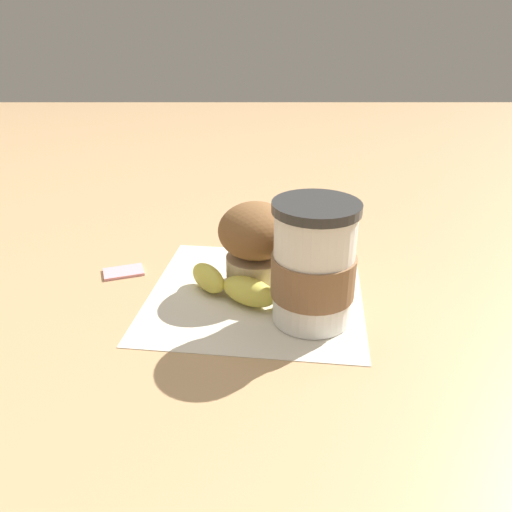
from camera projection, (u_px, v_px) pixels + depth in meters
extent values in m
plane|color=tan|center=(256.00, 294.00, 0.60)|extent=(3.00, 3.00, 0.00)
cube|color=beige|center=(256.00, 293.00, 0.60)|extent=(0.28, 0.28, 0.00)
cylinder|color=white|center=(314.00, 268.00, 0.52)|extent=(0.08, 0.08, 0.12)
cylinder|color=#2D2D2D|center=(317.00, 207.00, 0.49)|extent=(0.09, 0.09, 0.01)
cylinder|color=#846042|center=(313.00, 275.00, 0.52)|extent=(0.09, 0.09, 0.05)
cylinder|color=beige|center=(259.00, 270.00, 0.61)|extent=(0.07, 0.07, 0.04)
ellipsoid|color=brown|center=(259.00, 231.00, 0.59)|extent=(0.09, 0.09, 0.07)
ellipsoid|color=#D6CC4C|center=(208.00, 278.00, 0.60)|extent=(0.06, 0.06, 0.03)
ellipsoid|color=#D6CC4C|center=(249.00, 291.00, 0.57)|extent=(0.08, 0.07, 0.03)
ellipsoid|color=brown|center=(300.00, 298.00, 0.55)|extent=(0.06, 0.04, 0.03)
cube|color=pink|center=(124.00, 271.00, 0.64)|extent=(0.06, 0.05, 0.01)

